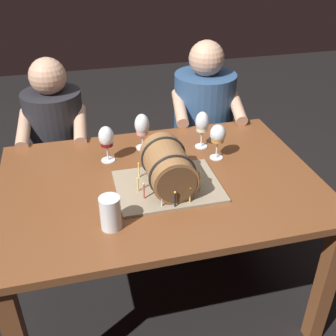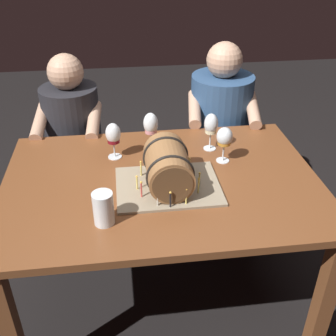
# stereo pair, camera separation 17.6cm
# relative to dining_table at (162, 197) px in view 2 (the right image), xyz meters

# --- Properties ---
(ground_plane) EXTENTS (8.00, 8.00, 0.00)m
(ground_plane) POSITION_rel_dining_table_xyz_m (0.00, 0.00, -0.65)
(ground_plane) COLOR black
(dining_table) EXTENTS (1.44, 1.00, 0.75)m
(dining_table) POSITION_rel_dining_table_xyz_m (0.00, 0.00, 0.00)
(dining_table) COLOR brown
(dining_table) RESTS_ON ground
(barrel_cake) EXTENTS (0.46, 0.35, 0.21)m
(barrel_cake) POSITION_rel_dining_table_xyz_m (0.02, -0.07, 0.19)
(barrel_cake) COLOR gray
(barrel_cake) RESTS_ON dining_table
(wine_glass_amber) EXTENTS (0.08, 0.08, 0.18)m
(wine_glass_amber) POSITION_rel_dining_table_xyz_m (0.32, 0.13, 0.23)
(wine_glass_amber) COLOR white
(wine_glass_amber) RESTS_ON dining_table
(wine_glass_white) EXTENTS (0.07, 0.07, 0.20)m
(wine_glass_white) POSITION_rel_dining_table_xyz_m (0.28, 0.26, 0.23)
(wine_glass_white) COLOR white
(wine_glass_white) RESTS_ON dining_table
(wine_glass_red) EXTENTS (0.07, 0.07, 0.18)m
(wine_glass_red) POSITION_rel_dining_table_xyz_m (-0.21, 0.23, 0.22)
(wine_glass_red) COLOR white
(wine_glass_red) RESTS_ON dining_table
(wine_glass_rose) EXTENTS (0.07, 0.07, 0.19)m
(wine_glass_rose) POSITION_rel_dining_table_xyz_m (-0.02, 0.32, 0.22)
(wine_glass_rose) COLOR white
(wine_glass_rose) RESTS_ON dining_table
(beer_pint) EXTENTS (0.08, 0.08, 0.14)m
(beer_pint) POSITION_rel_dining_table_xyz_m (-0.26, -0.28, 0.17)
(beer_pint) COLOR white
(beer_pint) RESTS_ON dining_table
(person_seated_left) EXTENTS (0.39, 0.48, 1.14)m
(person_seated_left) POSITION_rel_dining_table_xyz_m (-0.46, 0.73, -0.13)
(person_seated_left) COLOR black
(person_seated_left) RESTS_ON ground
(person_seated_right) EXTENTS (0.46, 0.53, 1.17)m
(person_seated_right) POSITION_rel_dining_table_xyz_m (0.46, 0.73, -0.09)
(person_seated_right) COLOR #1B2D46
(person_seated_right) RESTS_ON ground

